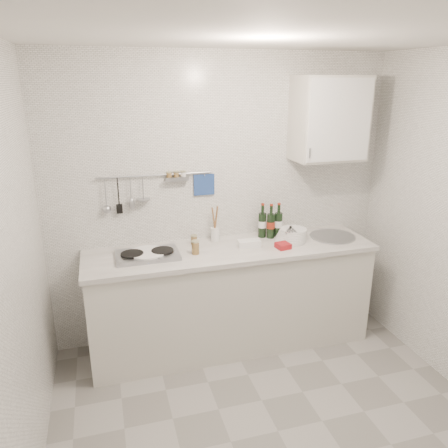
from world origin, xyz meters
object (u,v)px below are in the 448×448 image
(plate_stack_sink, at_px, (292,235))
(utensil_crock, at_px, (215,232))
(wine_bottles, at_px, (271,221))
(plate_stack_hob, at_px, (147,254))
(wall_cabinet, at_px, (329,119))

(plate_stack_sink, xyz_separation_m, utensil_crock, (-0.65, 0.18, 0.03))
(wine_bottles, height_order, utensil_crock, utensil_crock)
(wine_bottles, bearing_deg, utensil_crock, 174.43)
(plate_stack_hob, distance_m, wine_bottles, 1.14)
(plate_stack_hob, relative_size, plate_stack_sink, 1.07)
(wall_cabinet, xyz_separation_m, wine_bottles, (-0.49, 0.04, -0.87))
(plate_stack_hob, bearing_deg, plate_stack_sink, 1.19)
(wall_cabinet, bearing_deg, plate_stack_sink, -164.19)
(utensil_crock, bearing_deg, wall_cabinet, -5.09)
(wall_cabinet, distance_m, utensil_crock, 1.37)
(wall_cabinet, distance_m, plate_stack_hob, 1.90)
(plate_stack_hob, height_order, utensil_crock, utensil_crock)
(wine_bottles, distance_m, utensil_crock, 0.51)
(plate_stack_sink, bearing_deg, wall_cabinet, 15.81)
(plate_stack_hob, distance_m, plate_stack_sink, 1.27)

